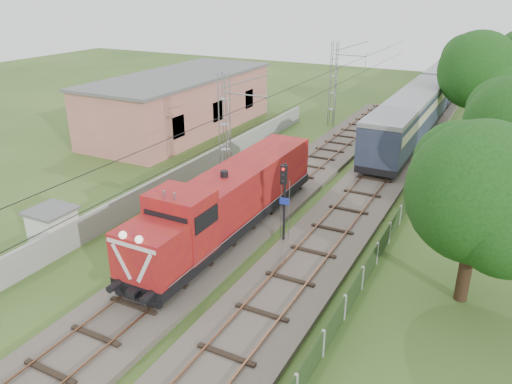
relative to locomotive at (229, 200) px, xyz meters
The scene contains 13 objects.
ground 7.65m from the locomotive, 90.00° to the right, with size 140.00×140.00×0.00m, color #2B4B1C.
track_main 1.96m from the locomotive, 90.00° to the right, with size 4.20×70.00×0.45m.
track_side 13.74m from the locomotive, 68.43° to the left, with size 4.20×80.00×0.45m.
catenary 5.84m from the locomotive, 122.36° to the left, with size 3.31×70.00×8.00m.
boundary_wall 8.11m from the locomotive, 144.41° to the left, with size 0.25×40.00×1.50m, color #9E9E99.
station_building 22.41m from the locomotive, 132.01° to the left, with size 8.40×20.40×5.22m.
fence 9.23m from the locomotive, 28.53° to the right, with size 0.12×32.00×1.20m.
locomotive is the anchor object (origin of this frame).
coach_rake 45.75m from the locomotive, 83.73° to the left, with size 3.08×68.61×3.56m.
signal_post 3.26m from the locomotive, ahead, with size 0.50×0.39×4.57m.
relay_hut 9.26m from the locomotive, 143.50° to the right, with size 2.15×2.15×2.21m.
tree_a 12.52m from the locomotive, ahead, with size 6.22×5.92×8.06m.
tree_c 29.06m from the locomotive, 70.97° to the left, with size 7.17×6.83×9.30m.
Camera 1 is at (12.69, -13.76, 12.84)m, focal length 35.00 mm.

